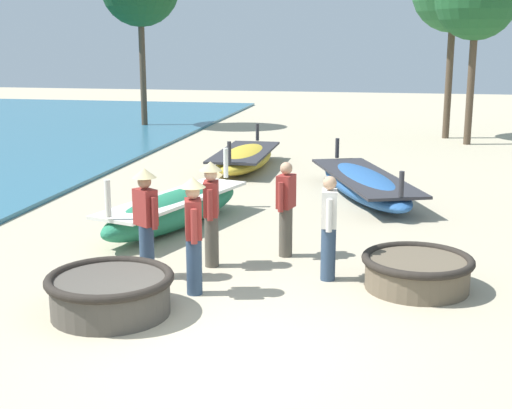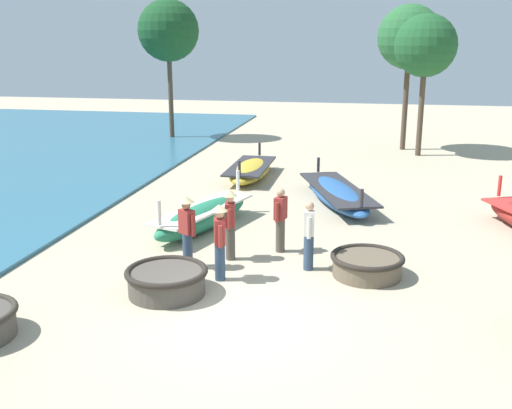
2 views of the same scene
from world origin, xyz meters
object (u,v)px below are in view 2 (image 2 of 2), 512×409
long_boat_green_hull (250,170)px  tree_rightmost (410,38)px  fisherman_standing_right (187,227)px  tree_right_mid (168,31)px  coracle_far_right (367,264)px  coracle_beside_post (167,280)px  long_boat_red_hull (337,194)px  fisherman_crouching (309,234)px  long_boat_white_hull (203,216)px  tree_left_mid (426,46)px  fisherman_hauling (280,218)px  fisherman_by_coracle (220,237)px  fisherman_standing_left (230,220)px

long_boat_green_hull → tree_rightmost: size_ratio=0.63×
fisherman_standing_right → tree_right_mid: 19.05m
long_boat_green_hull → tree_rightmost: tree_rightmost is taller
coracle_far_right → fisherman_standing_right: fisherman_standing_right is taller
coracle_beside_post → coracle_far_right: (3.93, 1.74, -0.03)m
long_boat_red_hull → fisherman_crouching: size_ratio=3.29×
long_boat_white_hull → tree_left_mid: size_ratio=0.70×
coracle_far_right → long_boat_red_hull: long_boat_red_hull is taller
fisherman_hauling → tree_left_mid: (4.08, 13.60, 3.86)m
fisherman_by_coracle → tree_rightmost: tree_rightmost is taller
long_boat_red_hull → tree_right_mid: tree_right_mid is taller
long_boat_red_hull → tree_rightmost: size_ratio=0.79×
long_boat_white_hull → tree_left_mid: bearing=62.4°
coracle_far_right → tree_rightmost: bearing=85.1°
fisherman_by_coracle → fisherman_standing_left: size_ratio=1.00×
long_boat_green_hull → fisherman_standing_right: (0.46, -9.19, 0.66)m
coracle_beside_post → fisherman_standing_left: fisherman_standing_left is taller
long_boat_red_hull → long_boat_green_hull: size_ratio=1.25×
long_boat_white_hull → fisherman_standing_right: fisherman_standing_right is taller
long_boat_white_hull → fisherman_standing_right: 2.94m
fisherman_by_coracle → tree_left_mid: bearing=72.0°
coracle_beside_post → tree_right_mid: tree_right_mid is taller
coracle_far_right → long_boat_white_hull: (-4.40, 2.54, 0.10)m
fisherman_hauling → fisherman_crouching: (0.80, -1.05, 0.00)m
coracle_beside_post → tree_rightmost: size_ratio=0.26×
fisherman_by_coracle → fisherman_hauling: bearing=63.9°
long_boat_green_hull → fisherman_by_coracle: bearing=-82.2°
tree_right_mid → coracle_far_right: bearing=-59.1°
tree_right_mid → tree_left_mid: tree_right_mid is taller
fisherman_standing_left → fisherman_standing_right: 1.09m
coracle_far_right → tree_left_mid: (2.00, 14.78, 4.43)m
fisherman_standing_left → tree_rightmost: tree_rightmost is taller
fisherman_by_coracle → tree_right_mid: size_ratio=0.24×
fisherman_standing_left → fisherman_standing_right: size_ratio=1.00×
long_boat_red_hull → fisherman_hauling: size_ratio=3.29×
fisherman_hauling → fisherman_crouching: bearing=-52.7°
coracle_far_right → fisherman_standing_right: (-3.94, -0.30, 0.69)m
tree_rightmost → coracle_beside_post: bearing=-106.5°
long_boat_white_hull → fisherman_standing_left: (1.26, -2.11, 0.59)m
fisherman_by_coracle → long_boat_red_hull: bearing=73.3°
fisherman_by_coracle → tree_left_mid: 16.82m
coracle_beside_post → tree_right_mid: (-6.31, 18.87, 5.09)m
fisherman_by_coracle → fisherman_standing_left: bearing=93.4°
long_boat_green_hull → fisherman_by_coracle: (1.34, -9.71, 0.66)m
long_boat_green_hull → fisherman_standing_left: (1.26, -8.46, 0.66)m
fisherman_crouching → tree_right_mid: tree_right_mid is taller
long_boat_red_hull → fisherman_standing_right: fisherman_standing_right is taller
tree_rightmost → fisherman_hauling: bearing=-103.0°
long_boat_green_hull → fisherman_crouching: (3.12, -8.76, 0.54)m
long_boat_red_hull → fisherman_crouching: 5.86m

